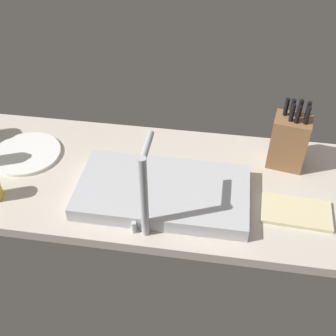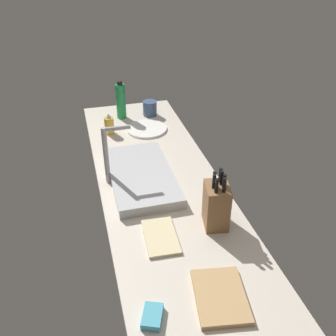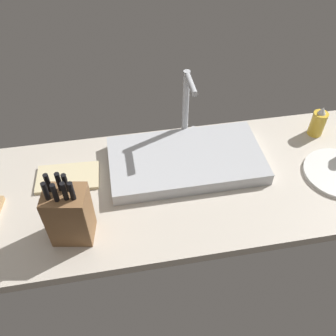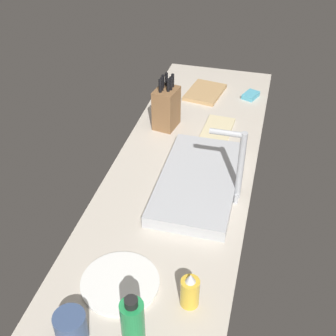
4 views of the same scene
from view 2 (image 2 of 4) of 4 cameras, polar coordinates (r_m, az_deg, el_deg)
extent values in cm
cube|color=beige|center=(182.53, -1.02, -3.00)|extent=(199.87, 57.60, 3.50)
cube|color=#B7BABF|center=(184.13, -4.05, -1.17)|extent=(54.16, 29.11, 4.75)
cylinder|color=#B7BABF|center=(178.40, -9.23, 1.81)|extent=(2.40, 2.40, 28.80)
cylinder|color=#B7BABF|center=(172.53, -7.63, 5.90)|extent=(2.00, 12.05, 2.00)
cylinder|color=#B7BABF|center=(187.88, -9.04, -0.92)|extent=(1.60, 1.60, 4.00)
cube|color=brown|center=(154.72, 7.21, -5.61)|extent=(13.35, 11.17, 18.84)
cylinder|color=black|center=(144.87, 8.41, -2.54)|extent=(1.62, 1.62, 6.11)
cylinder|color=black|center=(144.19, 7.27, -2.63)|extent=(1.62, 1.62, 6.11)
cylinder|color=black|center=(146.96, 8.40, -1.98)|extent=(1.62, 1.62, 6.11)
cylinder|color=black|center=(146.41, 6.90, -2.00)|extent=(1.62, 1.62, 6.11)
cylinder|color=black|center=(148.76, 8.01, -1.47)|extent=(1.62, 1.62, 6.11)
cylinder|color=black|center=(147.97, 6.93, -1.59)|extent=(1.62, 1.62, 6.11)
cylinder|color=black|center=(150.29, 7.84, -1.07)|extent=(1.62, 1.62, 6.11)
cube|color=tan|center=(133.98, 7.80, -18.41)|extent=(25.24, 19.99, 1.80)
cylinder|color=gold|center=(228.02, -8.76, 6.29)|extent=(5.59, 5.59, 9.83)
cone|color=silver|center=(225.34, -8.90, 7.73)|extent=(3.08, 3.08, 2.80)
cylinder|color=#1E8E47|center=(244.55, -7.06, 9.84)|extent=(6.05, 6.05, 21.94)
cylinder|color=black|center=(240.20, -7.25, 12.50)|extent=(3.33, 3.33, 2.20)
cylinder|color=white|center=(231.49, -3.21, 5.86)|extent=(24.26, 24.26, 1.20)
cube|color=beige|center=(152.85, -1.11, -10.20)|extent=(21.95, 13.69, 1.20)
cylinder|color=#384C75|center=(248.97, -2.73, 8.90)|extent=(8.88, 8.88, 9.35)
cube|color=#4CA3BC|center=(127.88, -2.35, -21.25)|extent=(10.59, 8.93, 2.40)
camera|label=1|loc=(1.51, -45.38, 21.02)|focal=45.24mm
camera|label=3|loc=(1.74, 30.74, 25.57)|focal=39.43mm
camera|label=4|loc=(2.85, -16.74, 33.06)|focal=48.26mm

